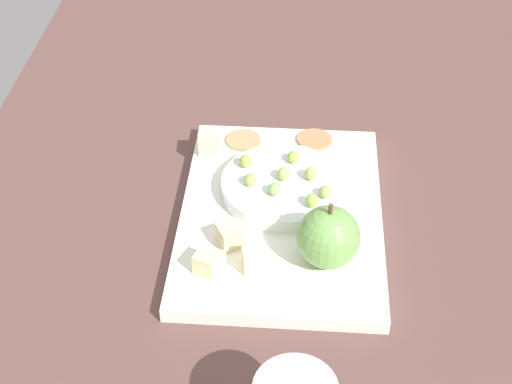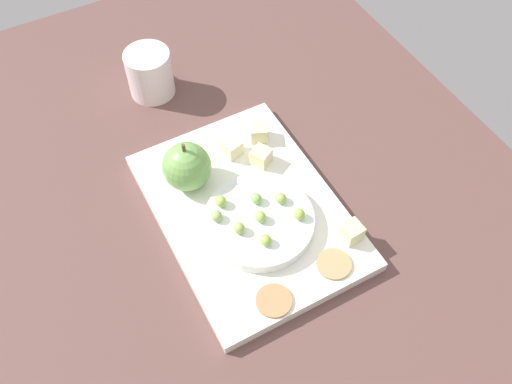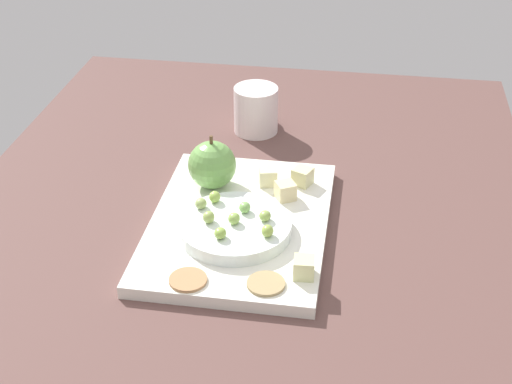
% 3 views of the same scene
% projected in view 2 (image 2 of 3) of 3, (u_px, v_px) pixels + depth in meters
% --- Properties ---
extents(table, '(1.23, 0.85, 0.04)m').
position_uv_depth(table, '(256.00, 234.00, 0.81)').
color(table, brown).
rests_on(table, ground).
extents(platter, '(0.34, 0.24, 0.02)m').
position_uv_depth(platter, '(249.00, 210.00, 0.80)').
color(platter, white).
rests_on(platter, table).
extents(serving_dish, '(0.15, 0.15, 0.02)m').
position_uv_depth(serving_dish, '(259.00, 221.00, 0.76)').
color(serving_dish, white).
rests_on(serving_dish, platter).
extents(apple_whole, '(0.07, 0.07, 0.07)m').
position_uv_depth(apple_whole, '(187.00, 167.00, 0.79)').
color(apple_whole, '#71AA51').
rests_on(apple_whole, platter).
extents(apple_stem, '(0.01, 0.01, 0.01)m').
position_uv_depth(apple_stem, '(184.00, 148.00, 0.75)').
color(apple_stem, brown).
rests_on(apple_stem, apple_whole).
extents(cheese_cube_0, '(0.03, 0.03, 0.03)m').
position_uv_depth(cheese_cube_0, '(232.00, 148.00, 0.84)').
color(cheese_cube_0, beige).
rests_on(cheese_cube_0, platter).
extents(cheese_cube_1, '(0.03, 0.03, 0.03)m').
position_uv_depth(cheese_cube_1, '(352.00, 232.00, 0.75)').
color(cheese_cube_1, beige).
rests_on(cheese_cube_1, platter).
extents(cheese_cube_2, '(0.03, 0.03, 0.03)m').
position_uv_depth(cheese_cube_2, '(259.00, 132.00, 0.86)').
color(cheese_cube_2, beige).
rests_on(cheese_cube_2, platter).
extents(cheese_cube_3, '(0.04, 0.04, 0.03)m').
position_uv_depth(cheese_cube_3, '(261.00, 157.00, 0.83)').
color(cheese_cube_3, beige).
rests_on(cheese_cube_3, platter).
extents(cracker_0, '(0.05, 0.05, 0.00)m').
position_uv_depth(cracker_0, '(334.00, 264.00, 0.73)').
color(cracker_0, tan).
rests_on(cracker_0, platter).
extents(cracker_1, '(0.05, 0.05, 0.00)m').
position_uv_depth(cracker_1, '(274.00, 301.00, 0.70)').
color(cracker_1, tan).
rests_on(cracker_1, platter).
extents(grape_0, '(0.02, 0.02, 0.01)m').
position_uv_depth(grape_0, '(280.00, 197.00, 0.77)').
color(grape_0, '#97B655').
rests_on(grape_0, serving_dish).
extents(grape_1, '(0.02, 0.02, 0.01)m').
position_uv_depth(grape_1, '(216.00, 216.00, 0.75)').
color(grape_1, '#9AB461').
rests_on(grape_1, serving_dish).
extents(grape_2, '(0.02, 0.02, 0.02)m').
position_uv_depth(grape_2, '(239.00, 228.00, 0.74)').
color(grape_2, '#9DB75B').
rests_on(grape_2, serving_dish).
extents(grape_3, '(0.02, 0.02, 0.02)m').
position_uv_depth(grape_3, '(299.00, 214.00, 0.75)').
color(grape_3, '#99B94E').
rests_on(grape_3, serving_dish).
extents(grape_4, '(0.02, 0.02, 0.01)m').
position_uv_depth(grape_4, '(256.00, 198.00, 0.77)').
color(grape_4, '#88BE62').
rests_on(grape_4, serving_dish).
extents(grape_5, '(0.02, 0.02, 0.02)m').
position_uv_depth(grape_5, '(262.00, 216.00, 0.75)').
color(grape_5, '#98C058').
rests_on(grape_5, serving_dish).
extents(grape_6, '(0.02, 0.02, 0.02)m').
position_uv_depth(grape_6, '(221.00, 201.00, 0.76)').
color(grape_6, '#9EC351').
rests_on(grape_6, serving_dish).
extents(grape_7, '(0.02, 0.02, 0.01)m').
position_uv_depth(grape_7, '(266.00, 240.00, 0.73)').
color(grape_7, '#95BB4D').
rests_on(grape_7, serving_dish).
extents(cup, '(0.11, 0.08, 0.08)m').
position_uv_depth(cup, '(149.00, 73.00, 0.92)').
color(cup, white).
rests_on(cup, table).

